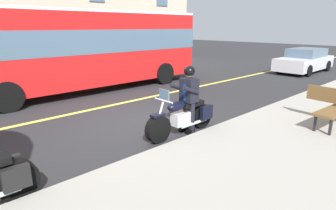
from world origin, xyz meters
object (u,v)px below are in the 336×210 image
car_dark (305,61)px  bus_near (80,46)px  motorcycle_main (183,117)px  rider_main (189,93)px

car_dark → bus_near: bearing=-19.3°
bus_near → car_dark: 12.99m
motorcycle_main → car_dark: bearing=-170.7°
bus_near → rider_main: bearing=87.4°
motorcycle_main → rider_main: size_ratio=1.27×
rider_main → car_dark: bearing=-170.5°
motorcycle_main → bus_near: bearing=-94.3°
bus_near → motorcycle_main: bearing=85.7°
bus_near → car_dark: size_ratio=2.40×
rider_main → bus_near: (-0.29, -6.36, 0.84)m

